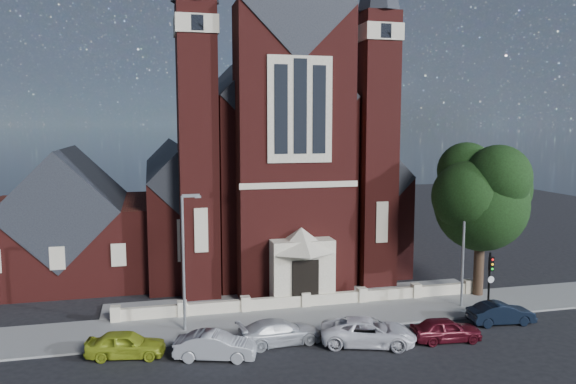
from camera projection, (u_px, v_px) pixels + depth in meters
name	position (u px, v px, depth m)	size (l,w,h in m)	color
ground	(277.00, 274.00, 45.25)	(120.00, 120.00, 0.00)	black
pavement_strip	(314.00, 318.00, 35.14)	(60.00, 5.00, 0.12)	gray
forecourt_paving	(297.00, 298.00, 38.99)	(26.00, 3.00, 0.14)	gray
forecourt_wall	(305.00, 307.00, 37.06)	(24.00, 0.40, 0.90)	#B3A98E
church	(258.00, 166.00, 51.93)	(20.01, 34.90, 29.20)	#4E1814
parish_hall	(69.00, 228.00, 43.84)	(12.00, 12.20, 10.24)	#4E1814
street_tree	(485.00, 199.00, 38.48)	(6.40, 6.60, 10.70)	black
street_lamp_left	(185.00, 255.00, 32.21)	(1.16, 0.22, 8.09)	gray
street_lamp_right	(465.00, 239.00, 36.52)	(1.16, 0.22, 8.09)	gray
traffic_signal	(490.00, 275.00, 35.46)	(0.28, 0.42, 4.00)	black
car_lime_van	(126.00, 344.00, 29.09)	(1.63, 4.06, 1.38)	#99A821
car_silver_a	(215.00, 346.00, 28.89)	(1.47, 4.21, 1.39)	#989B9F
car_silver_b	(279.00, 332.00, 30.86)	(1.90, 4.67, 1.35)	silver
car_white_suv	(368.00, 332.00, 30.75)	(2.41, 5.22, 1.45)	white
car_dark_red	(446.00, 329.00, 31.24)	(1.58, 3.94, 1.34)	#4E0D18
car_navy	(501.00, 313.00, 33.96)	(1.39, 3.99, 1.32)	black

